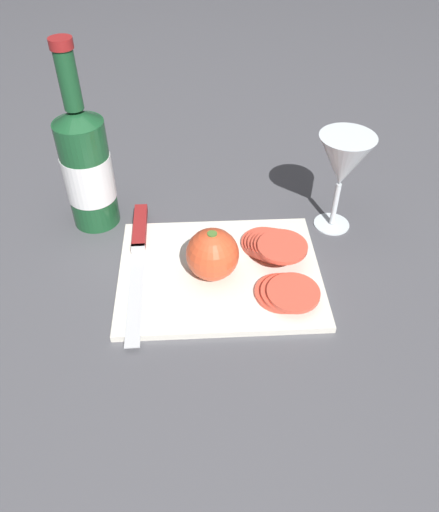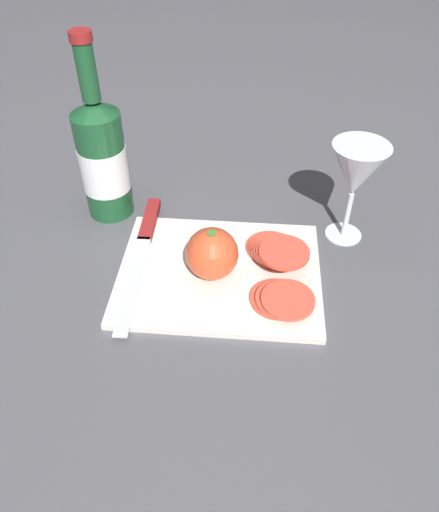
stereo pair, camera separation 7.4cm
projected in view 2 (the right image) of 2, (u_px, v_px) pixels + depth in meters
The scene contains 8 objects.
ground_plane at pixel (164, 260), 0.79m from camera, with size 3.00×3.00×0.00m, color #4C4C51.
cutting_board at pixel (220, 273), 0.76m from camera, with size 0.31×0.24×0.01m.
wine_bottle at pixel (103, 158), 0.82m from camera, with size 0.08×0.08×0.31m.
wine_glass at pixel (356, 173), 0.76m from camera, with size 0.09×0.09×0.17m.
whole_tomato at pixel (212, 254), 0.73m from camera, with size 0.08×0.08×0.08m.
knife at pixel (146, 233), 0.81m from camera, with size 0.03×0.30×0.01m.
tomato_slice_stack_near at pixel (277, 250), 0.77m from camera, with size 0.10×0.12×0.04m.
tomato_slice_stack_far at pixel (282, 299), 0.70m from camera, with size 0.09×0.09×0.02m.
Camera 2 is at (0.14, -0.57, 0.54)m, focal length 35.00 mm.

